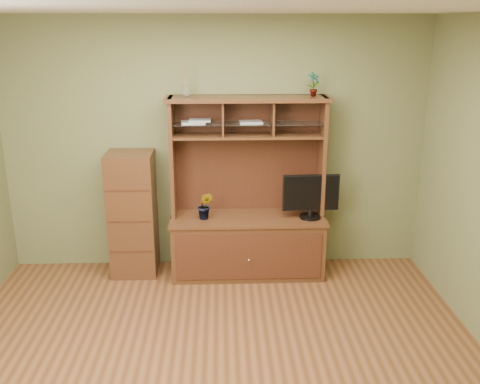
{
  "coord_description": "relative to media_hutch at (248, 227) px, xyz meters",
  "views": [
    {
      "loc": [
        0.06,
        -3.61,
        2.62
      ],
      "look_at": [
        0.24,
        1.2,
        1.08
      ],
      "focal_mm": 40.0,
      "sensor_mm": 36.0,
      "label": 1
    }
  ],
  "objects": [
    {
      "name": "room",
      "position": [
        -0.34,
        -1.73,
        0.83
      ],
      "size": [
        4.54,
        4.04,
        2.74
      ],
      "color": "#553018",
      "rests_on": "ground"
    },
    {
      "name": "orchid_plant",
      "position": [
        -0.45,
        -0.08,
        0.28
      ],
      "size": [
        0.19,
        0.17,
        0.3
      ],
      "primitive_type": "imported",
      "rotation": [
        0.0,
        0.0,
        -0.23
      ],
      "color": "#2E5D20",
      "rests_on": "media_hutch"
    },
    {
      "name": "magazines",
      "position": [
        -0.34,
        0.08,
        1.13
      ],
      "size": [
        0.84,
        0.21,
        0.04
      ],
      "color": "#A6A6AA",
      "rests_on": "media_hutch"
    },
    {
      "name": "top_plant",
      "position": [
        0.66,
        0.08,
        1.5
      ],
      "size": [
        0.15,
        0.12,
        0.24
      ],
      "primitive_type": "imported",
      "rotation": [
        0.0,
        0.0,
        0.34
      ],
      "color": "#356824",
      "rests_on": "media_hutch"
    },
    {
      "name": "reed_diffuser",
      "position": [
        -0.62,
        0.08,
        1.5
      ],
      "size": [
        0.06,
        0.06,
        0.31
      ],
      "color": "silver",
      "rests_on": "media_hutch"
    },
    {
      "name": "side_cabinet",
      "position": [
        -1.22,
        0.04,
        0.15
      ],
      "size": [
        0.48,
        0.44,
        1.34
      ],
      "color": "#3F2512",
      "rests_on": "room"
    },
    {
      "name": "media_hutch",
      "position": [
        0.0,
        0.0,
        0.0
      ],
      "size": [
        1.66,
        0.61,
        1.9
      ],
      "color": "#3F2512",
      "rests_on": "room"
    },
    {
      "name": "monitor",
      "position": [
        0.65,
        -0.08,
        0.37
      ],
      "size": [
        0.59,
        0.23,
        0.47
      ],
      "rotation": [
        0.0,
        0.0,
        0.04
      ],
      "color": "black",
      "rests_on": "media_hutch"
    }
  ]
}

